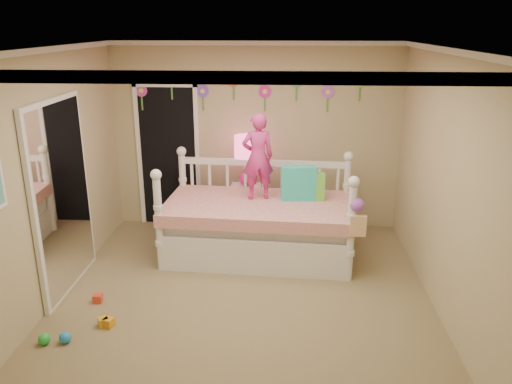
# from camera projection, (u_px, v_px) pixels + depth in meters

# --- Properties ---
(floor) EXTENTS (4.00, 4.50, 0.01)m
(floor) POSITION_uv_depth(u_px,v_px,m) (243.00, 304.00, 5.34)
(floor) COLOR #7F684C
(floor) RESTS_ON ground
(ceiling) EXTENTS (4.00, 4.50, 0.01)m
(ceiling) POSITION_uv_depth(u_px,v_px,m) (241.00, 49.00, 4.51)
(ceiling) COLOR white
(ceiling) RESTS_ON floor
(back_wall) EXTENTS (4.00, 0.01, 2.60)m
(back_wall) POSITION_uv_depth(u_px,v_px,m) (256.00, 138.00, 7.05)
(back_wall) COLOR tan
(back_wall) RESTS_ON floor
(left_wall) EXTENTS (0.01, 4.50, 2.60)m
(left_wall) POSITION_uv_depth(u_px,v_px,m) (43.00, 183.00, 5.03)
(left_wall) COLOR tan
(left_wall) RESTS_ON floor
(right_wall) EXTENTS (0.01, 4.50, 2.60)m
(right_wall) POSITION_uv_depth(u_px,v_px,m) (451.00, 191.00, 4.81)
(right_wall) COLOR tan
(right_wall) RESTS_ON floor
(crown_molding) EXTENTS (4.00, 4.50, 0.06)m
(crown_molding) POSITION_uv_depth(u_px,v_px,m) (241.00, 52.00, 4.52)
(crown_molding) COLOR white
(crown_molding) RESTS_ON ceiling
(daybed) EXTENTS (2.42, 1.41, 1.27)m
(daybed) POSITION_uv_depth(u_px,v_px,m) (258.00, 207.00, 6.29)
(daybed) COLOR white
(daybed) RESTS_ON floor
(pillow_turquoise) EXTENTS (0.44, 0.18, 0.43)m
(pillow_turquoise) POSITION_uv_depth(u_px,v_px,m) (298.00, 183.00, 6.28)
(pillow_turquoise) COLOR #26BFB7
(pillow_turquoise) RESTS_ON daybed
(pillow_lime) EXTENTS (0.37, 0.15, 0.34)m
(pillow_lime) POSITION_uv_depth(u_px,v_px,m) (310.00, 187.00, 6.29)
(pillow_lime) COLOR #6ACE3F
(pillow_lime) RESTS_ON daybed
(child) EXTENTS (0.45, 0.35, 1.09)m
(child) POSITION_uv_depth(u_px,v_px,m) (258.00, 157.00, 6.23)
(child) COLOR #DB318C
(child) RESTS_ON daybed
(nightstand) EXTENTS (0.42, 0.32, 0.69)m
(nightstand) POSITION_uv_depth(u_px,v_px,m) (246.00, 209.00, 7.08)
(nightstand) COLOR white
(nightstand) RESTS_ON floor
(table_lamp) EXTENTS (0.32, 0.32, 0.70)m
(table_lamp) POSITION_uv_depth(u_px,v_px,m) (246.00, 153.00, 6.82)
(table_lamp) COLOR #DC1D7A
(table_lamp) RESTS_ON nightstand
(closet_doorway) EXTENTS (0.90, 0.04, 2.07)m
(closet_doorway) POSITION_uv_depth(u_px,v_px,m) (168.00, 155.00, 7.19)
(closet_doorway) COLOR black
(closet_doorway) RESTS_ON back_wall
(flower_decals) EXTENTS (3.40, 0.02, 0.50)m
(flower_decals) POSITION_uv_depth(u_px,v_px,m) (249.00, 91.00, 6.84)
(flower_decals) COLOR #B2668C
(flower_decals) RESTS_ON back_wall
(mirror_closet) EXTENTS (0.07, 1.30, 2.10)m
(mirror_closet) POSITION_uv_depth(u_px,v_px,m) (62.00, 197.00, 5.40)
(mirror_closet) COLOR white
(mirror_closet) RESTS_ON left_wall
(hanging_bag) EXTENTS (0.20, 0.16, 0.36)m
(hanging_bag) POSITION_uv_depth(u_px,v_px,m) (356.00, 218.00, 5.56)
(hanging_bag) COLOR beige
(hanging_bag) RESTS_ON daybed
(toy_scatter) EXTENTS (1.04, 1.43, 0.11)m
(toy_scatter) POSITION_uv_depth(u_px,v_px,m) (88.00, 306.00, 5.19)
(toy_scatter) COLOR #996666
(toy_scatter) RESTS_ON floor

